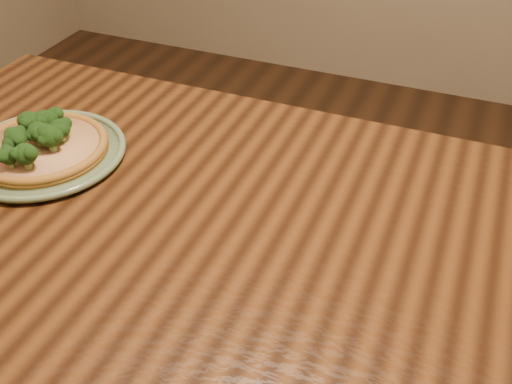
% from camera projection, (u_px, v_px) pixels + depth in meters
% --- Properties ---
extents(table, '(1.60, 0.90, 0.75)m').
position_uv_depth(table, '(239.00, 276.00, 1.04)').
color(table, '#45240E').
rests_on(table, ground).
extents(plate, '(0.32, 0.32, 0.02)m').
position_uv_depth(plate, '(44.00, 153.00, 1.17)').
color(plate, '#5A6A49').
rests_on(plate, table).
extents(pizza, '(0.25, 0.25, 0.07)m').
position_uv_depth(pizza, '(41.00, 145.00, 1.15)').
color(pizza, '#935F21').
rests_on(pizza, plate).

